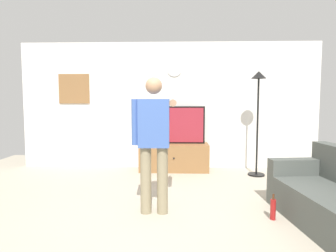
# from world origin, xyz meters

# --- Properties ---
(ground_plane) EXTENTS (8.40, 8.40, 0.00)m
(ground_plane) POSITION_xyz_m (0.00, 0.00, 0.00)
(ground_plane) COLOR #B2A893
(back_wall) EXTENTS (6.40, 0.10, 2.70)m
(back_wall) POSITION_xyz_m (0.00, 2.95, 1.35)
(back_wall) COLOR silver
(back_wall) RESTS_ON ground_plane
(tv_stand) EXTENTS (1.42, 0.57, 0.56)m
(tv_stand) POSITION_xyz_m (0.11, 2.60, 0.28)
(tv_stand) COLOR olive
(tv_stand) RESTS_ON ground_plane
(television) EXTENTS (1.27, 0.07, 0.77)m
(television) POSITION_xyz_m (0.11, 2.65, 0.95)
(television) COLOR black
(television) RESTS_ON tv_stand
(wall_clock) EXTENTS (0.32, 0.03, 0.32)m
(wall_clock) POSITION_xyz_m (0.11, 2.89, 2.13)
(wall_clock) COLOR white
(framed_picture) EXTENTS (0.67, 0.04, 0.64)m
(framed_picture) POSITION_xyz_m (-2.06, 2.90, 1.71)
(framed_picture) COLOR olive
(floor_lamp) EXTENTS (0.32, 0.32, 2.01)m
(floor_lamp) POSITION_xyz_m (1.72, 2.24, 1.44)
(floor_lamp) COLOR black
(floor_lamp) RESTS_ON ground_plane
(person_standing_nearer_lamp) EXTENTS (0.57, 0.78, 1.74)m
(person_standing_nearer_lamp) POSITION_xyz_m (-0.11, 0.29, 0.98)
(person_standing_nearer_lamp) COLOR gray
(person_standing_nearer_lamp) RESTS_ON ground_plane
(beverage_bottle) EXTENTS (0.07, 0.07, 0.32)m
(beverage_bottle) POSITION_xyz_m (1.35, 0.11, 0.13)
(beverage_bottle) COLOR maroon
(beverage_bottle) RESTS_ON ground_plane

